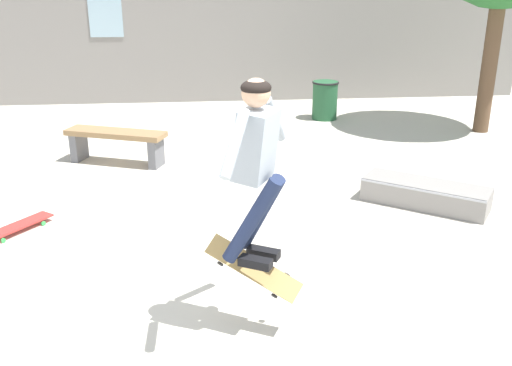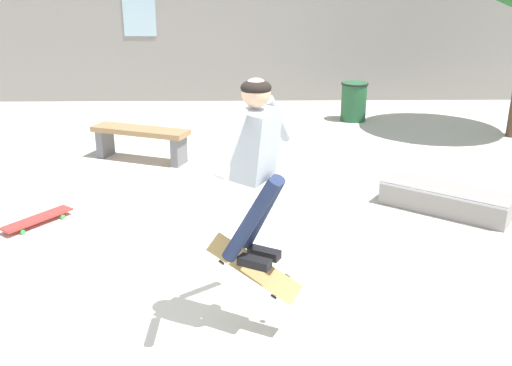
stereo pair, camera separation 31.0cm
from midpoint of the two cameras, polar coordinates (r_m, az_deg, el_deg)
The scene contains 7 objects.
ground_plane at distance 5.07m, azimuth -3.28°, elevation -12.73°, with size 40.00×40.00×0.00m, color beige.
park_bench at distance 8.96m, azimuth -10.51°, elevation 4.50°, with size 1.59×0.92×0.51m.
skate_ledge at distance 7.41m, azimuth 19.57°, elevation -1.55°, with size 1.55×1.33×0.30m.
trash_bin at distance 11.45m, azimuth 10.53°, elevation 8.10°, with size 0.53×0.53×0.75m.
skater at distance 4.19m, azimuth 2.14°, elevation 2.68°, with size 0.60×1.03×1.44m.
skateboard_flipping at distance 4.60m, azimuth 1.73°, elevation -8.52°, with size 0.78×0.47×0.44m.
skateboard_resting at distance 7.05m, azimuth -19.86°, elevation -3.40°, with size 0.68×0.80×0.08m.
Camera 2 is at (0.36, -4.25, 2.77)m, focal length 40.00 mm.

